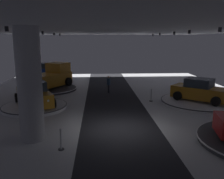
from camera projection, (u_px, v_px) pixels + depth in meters
The scene contains 14 objects.
ground at pixel (120, 129), 13.63m from camera, with size 24.00×44.00×0.06m.
ceiling_with_spotlights at pixel (121, 26), 12.50m from camera, with size 24.00×44.00×0.39m.
column_left at pixel (30, 85), 11.66m from camera, with size 1.17×1.17×5.50m.
display_platform_far_left at pixel (47, 89), 23.96m from camera, with size 5.68×5.68×0.22m.
pickup_truck_far_left at pixel (49, 78), 24.03m from camera, with size 4.61×5.62×2.30m.
display_platform_mid_right at pixel (200, 102), 19.00m from camera, with size 5.97×5.97×0.23m.
display_car_mid_right at pixel (200, 91), 18.85m from camera, with size 4.33×4.14×1.71m.
display_platform_deep_left at pixel (47, 78), 30.54m from camera, with size 4.51×4.51×0.32m.
display_car_deep_left at pixel (47, 70), 30.36m from camera, with size 4.51×3.01×1.71m.
display_platform_mid_left at pixel (35, 107), 17.51m from camera, with size 4.53×4.53×0.28m.
display_car_mid_left at pixel (34, 94), 17.36m from camera, with size 3.49×4.57×1.71m.
visitor_walking_near at pixel (109, 83), 22.49m from camera, with size 0.32×0.32×1.59m.
stanchion_a at pixel (151, 97), 19.58m from camera, with size 0.28×0.28×1.01m.
stanchion_b at pixel (61, 142), 10.98m from camera, with size 0.28×0.28×1.01m.
Camera 1 is at (-1.21, -12.85, 4.90)m, focal length 39.31 mm.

